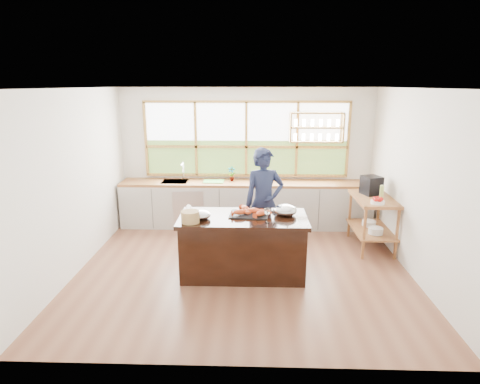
{
  "coord_description": "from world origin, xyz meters",
  "views": [
    {
      "loc": [
        0.14,
        -5.69,
        2.75
      ],
      "look_at": [
        -0.06,
        0.15,
        1.18
      ],
      "focal_mm": 30.0,
      "sensor_mm": 36.0,
      "label": 1
    }
  ],
  "objects_px": {
    "island": "(243,245)",
    "wicker_basket": "(190,217)",
    "cook": "(264,203)",
    "espresso_machine": "(371,185)"
  },
  "relations": [
    {
      "from": "espresso_machine",
      "to": "wicker_basket",
      "type": "xyz_separation_m",
      "value": [
        -2.91,
        -1.57,
        -0.08
      ]
    },
    {
      "from": "island",
      "to": "wicker_basket",
      "type": "distance_m",
      "value": 0.93
    },
    {
      "from": "cook",
      "to": "wicker_basket",
      "type": "relative_size",
      "value": 7.05
    },
    {
      "from": "island",
      "to": "wicker_basket",
      "type": "bearing_deg",
      "value": -159.75
    },
    {
      "from": "island",
      "to": "wicker_basket",
      "type": "xyz_separation_m",
      "value": [
        -0.72,
        -0.27,
        0.53
      ]
    },
    {
      "from": "cook",
      "to": "espresso_machine",
      "type": "height_order",
      "value": "cook"
    },
    {
      "from": "island",
      "to": "cook",
      "type": "bearing_deg",
      "value": 66.5
    },
    {
      "from": "island",
      "to": "espresso_machine",
      "type": "distance_m",
      "value": 2.62
    },
    {
      "from": "island",
      "to": "cook",
      "type": "distance_m",
      "value": 0.92
    },
    {
      "from": "island",
      "to": "espresso_machine",
      "type": "height_order",
      "value": "espresso_machine"
    }
  ]
}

